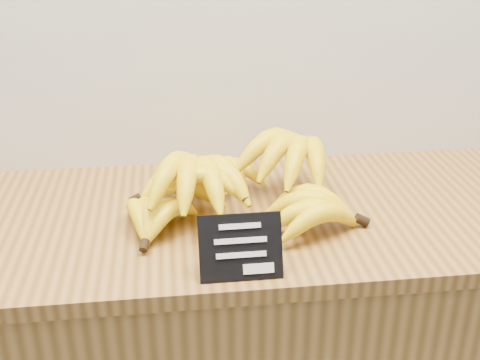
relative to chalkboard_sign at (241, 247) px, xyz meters
name	(u,v)px	position (x,y,z in m)	size (l,w,h in m)	color
counter_top	(237,217)	(0.02, 0.22, -0.07)	(1.57, 0.54, 0.03)	olive
chalkboard_sign	(241,247)	(0.00, 0.00, 0.00)	(0.14, 0.01, 0.11)	black
banana_pile	(237,182)	(0.02, 0.22, 0.01)	(0.53, 0.42, 0.13)	yellow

